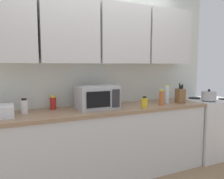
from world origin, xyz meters
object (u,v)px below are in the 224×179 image
Objects in this scene: knife_block at (180,96)px; stove_range at (208,127)px; microwave at (97,97)px; bottle_soy_dark at (118,97)px; bottle_clear_tall at (167,94)px; bottle_white_jar at (24,106)px; kettle at (209,96)px; bottle_red_sauce at (53,103)px; bottle_yellow_mustard at (144,103)px; bottle_spice_jar at (162,98)px.

stove_range is at bearing 7.52° from knife_block.
microwave is 2.06× the size of bottle_soy_dark.
bottle_clear_tall reaches higher than bottle_white_jar.
bottle_clear_tall is (-0.86, -0.03, 0.57)m from stove_range.
kettle reaches higher than stove_range.
bottle_red_sauce reaches higher than bottle_yellow_mustard.
microwave is at bearing 174.40° from knife_block.
bottle_yellow_mustard is (0.22, -0.29, -0.04)m from bottle_soy_dark.
bottle_yellow_mustard is at bearing -177.91° from kettle.
kettle is at bearing 2.09° from bottle_yellow_mustard.
bottle_yellow_mustard is at bearing -171.85° from knife_block.
bottle_clear_tall reaches higher than bottle_yellow_mustard.
bottle_red_sauce is at bearing 166.29° from bottle_spice_jar.
microwave is at bearing 176.36° from bottle_clear_tall.
bottle_soy_dark is 1.13× the size of bottle_spice_jar.
bottle_soy_dark is (0.83, -0.11, 0.03)m from bottle_red_sauce.
kettle is 2.54m from bottle_white_jar.
kettle is at bearing -8.72° from bottle_clear_tall.
bottle_soy_dark is at bearing 176.03° from stove_range.
bottle_soy_dark is (-1.54, 0.11, 0.56)m from stove_range.
microwave reaches higher than bottle_white_jar.
bottle_red_sauce is 1.40m from bottle_spice_jar.
knife_block is at bearing 8.15° from bottle_yellow_mustard.
bottle_clear_tall is (-0.19, 0.05, 0.02)m from knife_block.
bottle_red_sauce is 1.02× the size of bottle_white_jar.
bottle_clear_tall is 1.11× the size of bottle_soy_dark.
bottle_soy_dark reaches higher than bottle_white_jar.
bottle_spice_jar is at bearing -150.83° from bottle_clear_tall.
bottle_white_jar is at bearing 167.95° from bottle_yellow_mustard.
bottle_yellow_mustard is at bearing -162.28° from bottle_clear_tall.
bottle_red_sauce is 0.83m from bottle_soy_dark.
bottle_white_jar is 1.41m from bottle_yellow_mustard.
bottle_white_jar is (-2.03, 0.20, -0.02)m from knife_block.
bottle_red_sauce is at bearing 170.87° from kettle.
bottle_soy_dark is at bearing -0.22° from bottle_white_jar.
kettle is 1.46× the size of bottle_yellow_mustard.
bottle_red_sauce is at bearing 159.25° from bottle_yellow_mustard.
kettle is at bearing -5.98° from knife_block.
microwave is 2.33× the size of bottle_spice_jar.
bottle_red_sauce reaches higher than stove_range.
knife_block is 0.90m from bottle_soy_dark.
knife_block is 0.35m from bottle_spice_jar.
bottle_red_sauce is at bearing 172.66° from bottle_soy_dark.
bottle_spice_jar is at bearing 178.49° from kettle.
knife_block is (1.21, -0.12, -0.04)m from microwave.
stove_range is 4.42× the size of bottle_spice_jar.
kettle reaches higher than bottle_white_jar.
knife_block reaches higher than kettle.
bottle_red_sauce is (-1.51, 0.25, -0.05)m from bottle_clear_tall.
bottle_white_jar is at bearing 175.48° from bottle_clear_tall.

